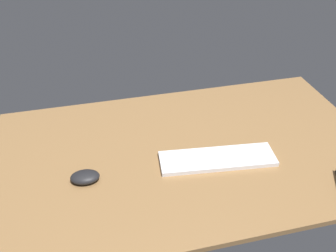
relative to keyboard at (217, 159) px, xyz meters
The scene contains 3 objects.
desk 11.61cm from the keyboard, 136.01° to the left, with size 140.00×84.00×2.00cm, color olive.
keyboard is the anchor object (origin of this frame).
computer_mouse 46.21cm from the keyboard, behind, with size 9.66×6.74×3.41cm, color black.
Camera 1 is at (-33.49, -103.53, 89.88)cm, focal length 40.53 mm.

